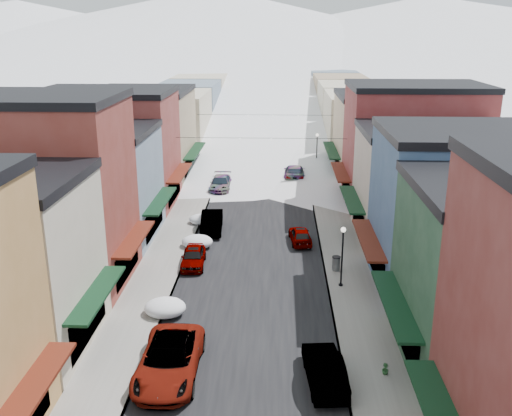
# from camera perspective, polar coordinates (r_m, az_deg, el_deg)

# --- Properties ---
(road) EXTENTS (10.00, 160.00, 0.01)m
(road) POSITION_cam_1_polar(r_m,az_deg,el_deg) (75.70, 0.97, 5.21)
(road) COLOR black
(road) RESTS_ON ground
(sidewalk_left) EXTENTS (3.20, 160.00, 0.15)m
(sidewalk_left) POSITION_cam_1_polar(r_m,az_deg,el_deg) (76.12, -4.02, 5.29)
(sidewalk_left) COLOR gray
(sidewalk_left) RESTS_ON ground
(sidewalk_right) EXTENTS (3.20, 160.00, 0.15)m
(sidewalk_right) POSITION_cam_1_polar(r_m,az_deg,el_deg) (75.82, 5.99, 5.19)
(sidewalk_right) COLOR gray
(sidewalk_right) RESTS_ON ground
(curb_left) EXTENTS (0.10, 160.00, 0.15)m
(curb_left) POSITION_cam_1_polar(r_m,az_deg,el_deg) (75.97, -2.85, 5.29)
(curb_left) COLOR slate
(curb_left) RESTS_ON ground
(curb_right) EXTENTS (0.10, 160.00, 0.15)m
(curb_right) POSITION_cam_1_polar(r_m,az_deg,el_deg) (75.74, 4.81, 5.21)
(curb_right) COLOR slate
(curb_right) RESTS_ON ground
(bldg_l_brick_near) EXTENTS (12.30, 8.20, 12.50)m
(bldg_l_brick_near) POSITION_cam_1_polar(r_m,az_deg,el_deg) (39.02, -21.03, 1.45)
(bldg_l_brick_near) COLOR maroon
(bldg_l_brick_near) RESTS_ON ground
(bldg_l_grayblue) EXTENTS (11.30, 9.20, 9.00)m
(bldg_l_grayblue) POSITION_cam_1_polar(r_m,az_deg,el_deg) (46.93, -16.29, 2.32)
(bldg_l_grayblue) COLOR gray
(bldg_l_grayblue) RESTS_ON ground
(bldg_l_brick_far) EXTENTS (13.30, 9.20, 11.00)m
(bldg_l_brick_far) POSITION_cam_1_polar(r_m,az_deg,el_deg) (55.35, -14.50, 5.80)
(bldg_l_brick_far) COLOR maroon
(bldg_l_brick_far) RESTS_ON ground
(bldg_l_tan) EXTENTS (11.30, 11.20, 10.00)m
(bldg_l_tan) POSITION_cam_1_polar(r_m,az_deg,el_deg) (64.66, -11.13, 7.24)
(bldg_l_tan) COLOR #9C8867
(bldg_l_tan) RESTS_ON ground
(bldg_r_blue) EXTENTS (11.30, 9.20, 10.50)m
(bldg_r_blue) POSITION_cam_1_polar(r_m,az_deg,el_deg) (38.38, 19.62, -0.22)
(bldg_r_blue) COLOR #335075
(bldg_r_blue) RESTS_ON ground
(bldg_r_cream) EXTENTS (12.30, 9.20, 9.00)m
(bldg_r_cream) POSITION_cam_1_polar(r_m,az_deg,el_deg) (47.02, 17.01, 2.28)
(bldg_r_cream) COLOR #BAA995
(bldg_r_cream) RESTS_ON ground
(bldg_r_brick_far) EXTENTS (13.30, 9.20, 11.50)m
(bldg_r_brick_far) POSITION_cam_1_polar(r_m,az_deg,el_deg) (55.37, 15.39, 6.00)
(bldg_r_brick_far) COLOR maroon
(bldg_r_brick_far) RESTS_ON ground
(bldg_r_tan) EXTENTS (11.30, 11.20, 9.50)m
(bldg_r_tan) POSITION_cam_1_polar(r_m,az_deg,el_deg) (64.98, 12.55, 6.97)
(bldg_r_tan) COLOR tan
(bldg_r_tan) RESTS_ON ground
(distant_blocks) EXTENTS (34.00, 55.00, 8.00)m
(distant_blocks) POSITION_cam_1_polar(r_m,az_deg,el_deg) (97.69, 1.32, 10.42)
(distant_blocks) COLOR gray
(distant_blocks) RESTS_ON ground
(mountain_ridge) EXTENTS (670.00, 340.00, 34.00)m
(mountain_ridge) POSITION_cam_1_polar(r_m,az_deg,el_deg) (291.84, -1.94, 17.30)
(mountain_ridge) COLOR silver
(mountain_ridge) RESTS_ON ground
(overhead_cables) EXTENTS (16.40, 15.04, 0.04)m
(overhead_cables) POSITION_cam_1_polar(r_m,az_deg,el_deg) (62.25, 0.72, 8.28)
(overhead_cables) COLOR black
(overhead_cables) RESTS_ON ground
(car_white_suv) EXTENTS (2.92, 6.28, 1.74)m
(car_white_suv) POSITION_cam_1_polar(r_m,az_deg,el_deg) (29.07, -8.66, -14.80)
(car_white_suv) COLOR white
(car_white_suv) RESTS_ON ground
(car_silver_sedan) EXTENTS (1.84, 4.12, 1.38)m
(car_silver_sedan) POSITION_cam_1_polar(r_m,az_deg,el_deg) (41.11, -6.29, -4.86)
(car_silver_sedan) COLOR gray
(car_silver_sedan) RESTS_ON ground
(car_dark_hatch) EXTENTS (2.03, 5.01, 1.62)m
(car_dark_hatch) POSITION_cam_1_polar(r_m,az_deg,el_deg) (47.76, -4.46, -1.39)
(car_dark_hatch) COLOR black
(car_dark_hatch) RESTS_ON ground
(car_silver_wagon) EXTENTS (2.13, 5.23, 1.52)m
(car_silver_wagon) POSITION_cam_1_polar(r_m,az_deg,el_deg) (59.55, -3.56, 2.46)
(car_silver_wagon) COLOR #A1A3A9
(car_silver_wagon) RESTS_ON ground
(car_green_sedan) EXTENTS (2.07, 4.83, 1.55)m
(car_green_sedan) POSITION_cam_1_polar(r_m,az_deg,el_deg) (28.50, 6.87, -15.67)
(car_green_sedan) COLOR black
(car_green_sedan) RESTS_ON ground
(car_gray_suv) EXTENTS (1.94, 4.02, 1.32)m
(car_gray_suv) POSITION_cam_1_polar(r_m,az_deg,el_deg) (45.24, 4.45, -2.70)
(car_gray_suv) COLOR gray
(car_gray_suv) RESTS_ON ground
(car_black_sedan) EXTENTS (2.44, 5.87, 1.70)m
(car_black_sedan) POSITION_cam_1_polar(r_m,az_deg,el_deg) (63.75, 3.86, 3.56)
(car_black_sedan) COLOR black
(car_black_sedan) RESTS_ON ground
(car_lane_silver) EXTENTS (1.85, 4.36, 1.47)m
(car_lane_silver) POSITION_cam_1_polar(r_m,az_deg,el_deg) (67.17, -0.50, 4.23)
(car_lane_silver) COLOR #999BA1
(car_lane_silver) RESTS_ON ground
(car_lane_white) EXTENTS (2.88, 5.73, 1.56)m
(car_lane_white) POSITION_cam_1_polar(r_m,az_deg,el_deg) (86.76, 2.12, 7.33)
(car_lane_white) COLOR white
(car_lane_white) RESTS_ON ground
(trash_can) EXTENTS (0.60, 0.60, 1.01)m
(trash_can) POSITION_cam_1_polar(r_m,az_deg,el_deg) (40.23, 8.02, -5.49)
(trash_can) COLOR slate
(trash_can) RESTS_ON sidewalk_right
(streetlamp_near) EXTENTS (0.34, 0.34, 4.07)m
(streetlamp_near) POSITION_cam_1_polar(r_m,az_deg,el_deg) (37.18, 8.64, -4.09)
(streetlamp_near) COLOR black
(streetlamp_near) RESTS_ON sidewalk_right
(streetlamp_far) EXTENTS (0.37, 0.37, 4.43)m
(streetlamp_far) POSITION_cam_1_polar(r_m,az_deg,el_deg) (67.19, 6.11, 6.06)
(streetlamp_far) COLOR black
(streetlamp_far) RESTS_ON sidewalk_right
(planter_far) EXTENTS (0.44, 0.44, 0.56)m
(planter_far) POSITION_cam_1_polar(r_m,az_deg,el_deg) (29.61, 12.80, -15.42)
(planter_far) COLOR #265429
(planter_far) RESTS_ON sidewalk_right
(snow_pile_near) EXTENTS (2.47, 2.72, 1.05)m
(snow_pile_near) POSITION_cam_1_polar(r_m,az_deg,el_deg) (34.73, -9.02, -9.77)
(snow_pile_near) COLOR white
(snow_pile_near) RESTS_ON ground
(snow_pile_mid) EXTENTS (2.40, 2.67, 1.01)m
(snow_pile_mid) POSITION_cam_1_polar(r_m,az_deg,el_deg) (44.46, -5.86, -3.36)
(snow_pile_mid) COLOR white
(snow_pile_mid) RESTS_ON ground
(snow_pile_far) EXTENTS (2.15, 2.52, 0.91)m
(snow_pile_far) POSITION_cam_1_polar(r_m,az_deg,el_deg) (49.62, -5.44, -1.13)
(snow_pile_far) COLOR white
(snow_pile_far) RESTS_ON ground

